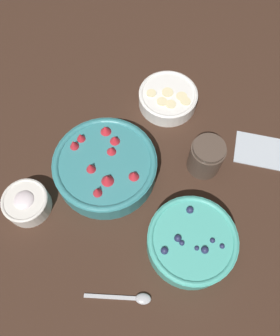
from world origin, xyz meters
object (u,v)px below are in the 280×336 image
at_px(bowl_blueberries, 191,241).
at_px(jar_chocolate, 206,157).
at_px(bowl_cream, 26,202).
at_px(bowl_strawberries, 105,166).
at_px(bowl_bananas, 168,97).

xyz_separation_m(bowl_blueberries, jar_chocolate, (-0.08, 0.18, 0.01)).
bearing_deg(bowl_cream, bowl_blueberries, 24.43).
bearing_deg(bowl_cream, bowl_strawberries, 65.16).
distance_m(bowl_cream, jar_chocolate, 0.42).
bearing_deg(bowl_bananas, jar_chocolate, -28.24).
height_order(bowl_strawberries, bowl_blueberries, bowl_strawberries).
bearing_deg(jar_chocolate, bowl_bananas, 151.76).
bearing_deg(bowl_bananas, bowl_blueberries, -46.54).
distance_m(bowl_blueberries, bowl_cream, 0.37).
distance_m(bowl_strawberries, jar_chocolate, 0.24).
height_order(bowl_bananas, jar_chocolate, jar_chocolate).
relative_size(bowl_blueberries, jar_chocolate, 2.06).
xyz_separation_m(bowl_bananas, jar_chocolate, (0.18, -0.10, 0.02)).
xyz_separation_m(bowl_blueberries, bowl_bananas, (-0.26, 0.28, -0.01)).
bearing_deg(bowl_strawberries, bowl_blueberries, -4.89).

